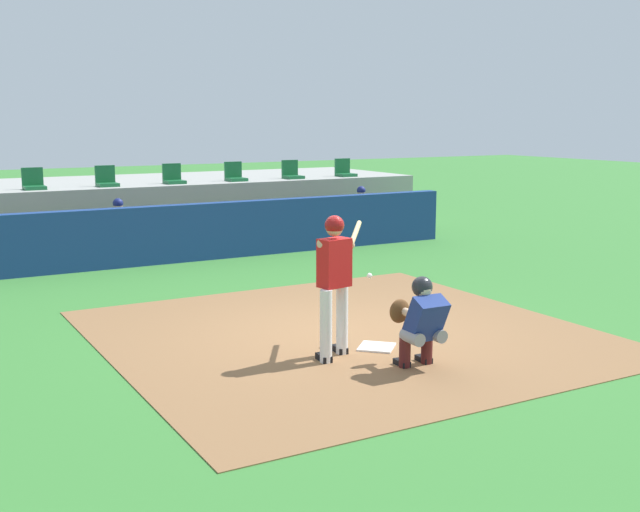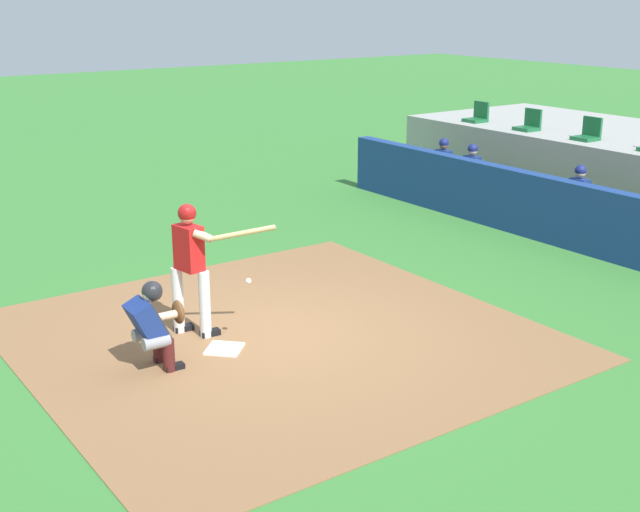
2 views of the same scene
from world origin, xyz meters
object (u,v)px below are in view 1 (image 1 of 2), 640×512
Objects in this scene: stadium_seat_7 at (345,171)px; home_plate at (377,347)px; catcher_crouched at (420,319)px; stadium_seat_2 at (34,183)px; stadium_seat_5 at (235,176)px; stadium_seat_3 at (107,180)px; stadium_seat_6 at (292,173)px; dugout_player_2 at (121,228)px; dugout_player_3 at (364,212)px; stadium_seat_4 at (173,178)px; batter_at_plate at (335,277)px.

home_plate is at bearing -119.19° from stadium_seat_7.
home_plate is 0.27× the size of catcher_crouched.
home_plate is 0.92× the size of stadium_seat_2.
catcher_crouched is 11.41m from stadium_seat_5.
stadium_seat_7 is (6.50, 0.00, 0.00)m from stadium_seat_3.
catcher_crouched is at bearing -102.38° from stadium_seat_5.
stadium_seat_6 is at bearing 180.00° from stadium_seat_7.
stadium_seat_5 reaches higher than catcher_crouched.
stadium_seat_7 is (1.62, 0.00, 0.00)m from stadium_seat_6.
home_plate is at bearing -111.76° from stadium_seat_6.
stadium_seat_5 is (3.52, 2.03, 0.86)m from dugout_player_2.
stadium_seat_3 is at bearing 160.75° from dugout_player_3.
catcher_crouched is 11.41m from stadium_seat_2.
stadium_seat_4 and stadium_seat_5 have the same top height.
home_plate is 11.76m from stadium_seat_7.
batter_at_plate reaches higher than catcher_crouched.
stadium_seat_6 is (4.88, 0.00, 0.00)m from stadium_seat_3.
stadium_seat_3 is (1.62, 0.00, 0.00)m from stadium_seat_2.
dugout_player_3 is (5.01, 8.14, 0.65)m from home_plate.
stadium_seat_2 and stadium_seat_6 have the same top height.
batter_at_plate is 1.39× the size of dugout_player_2.
stadium_seat_6 is at bearing 0.00° from stadium_seat_5.
dugout_player_2 is (-0.41, 8.22, -0.36)m from batter_at_plate.
stadium_seat_4 is at bearing 85.82° from catcher_crouched.
home_plate is 8.24m from dugout_player_2.
stadium_seat_4 is 1.62m from stadium_seat_5.
stadium_seat_7 is (6.36, 10.25, 0.50)m from batter_at_plate.
dugout_player_3 is 2.71× the size of stadium_seat_6.
stadium_seat_5 is at bearing 180.00° from stadium_seat_6.
stadium_seat_4 reaches higher than dugout_player_3.
dugout_player_3 is 2.71× the size of stadium_seat_7.
dugout_player_2 is at bearing -158.42° from stadium_seat_6.
batter_at_plate is 3.76× the size of stadium_seat_5.
stadium_seat_3 reaches higher than dugout_player_2.
batter_at_plate reaches higher than dugout_player_2.
home_plate is 0.24× the size of batter_at_plate.
dugout_player_2 is at bearing 180.00° from dugout_player_3.
dugout_player_2 is 2.91m from stadium_seat_4.
stadium_seat_2 is at bearing 180.00° from stadium_seat_5.
catcher_crouched is 11.18m from stadium_seat_4.
dugout_player_2 is 2.71× the size of stadium_seat_5.
stadium_seat_4 is 4.88m from stadium_seat_7.
home_plate is 0.92× the size of stadium_seat_5.
stadium_seat_5 is 3.25m from stadium_seat_7.
stadium_seat_6 is 1.00× the size of stadium_seat_7.
stadium_seat_4 is 1.00× the size of stadium_seat_5.
dugout_player_2 is at bearing -97.54° from stadium_seat_3.
stadium_seat_2 and stadium_seat_5 have the same top height.
stadium_seat_7 is (0.67, 2.03, 0.86)m from dugout_player_3.
home_plate is 0.92× the size of stadium_seat_7.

